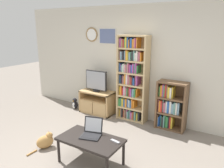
% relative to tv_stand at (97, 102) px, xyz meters
% --- Properties ---
extents(ground_plane, '(18.00, 18.00, 0.00)m').
position_rel_tv_stand_xyz_m(ground_plane, '(0.95, -2.08, -0.29)').
color(ground_plane, gray).
extents(wall_back, '(6.61, 0.09, 2.60)m').
position_rel_tv_stand_xyz_m(wall_back, '(0.93, 0.29, 1.02)').
color(wall_back, beige).
rests_on(wall_back, ground_plane).
extents(tv_stand, '(0.86, 0.44, 0.57)m').
position_rel_tv_stand_xyz_m(tv_stand, '(0.00, 0.00, 0.00)').
color(tv_stand, tan).
rests_on(tv_stand, ground_plane).
extents(television, '(0.59, 0.18, 0.52)m').
position_rel_tv_stand_xyz_m(television, '(-0.01, -0.00, 0.54)').
color(television, black).
rests_on(television, tv_stand).
extents(bookshelf_tall, '(0.69, 0.30, 1.95)m').
position_rel_tv_stand_xyz_m(bookshelf_tall, '(0.90, 0.11, 0.68)').
color(bookshelf_tall, tan).
rests_on(bookshelf_tall, ground_plane).
extents(bookshelf_short, '(0.61, 0.32, 1.03)m').
position_rel_tv_stand_xyz_m(bookshelf_short, '(1.81, 0.10, 0.21)').
color(bookshelf_short, brown).
rests_on(bookshelf_short, ground_plane).
extents(coffee_table, '(1.01, 0.56, 0.43)m').
position_rel_tv_stand_xyz_m(coffee_table, '(1.15, -1.80, 0.10)').
color(coffee_table, black).
rests_on(coffee_table, ground_plane).
extents(laptop, '(0.38, 0.37, 0.27)m').
position_rel_tv_stand_xyz_m(laptop, '(1.10, -1.70, 0.22)').
color(laptop, '#232326').
rests_on(laptop, coffee_table).
extents(remote_near_laptop, '(0.17, 0.07, 0.02)m').
position_rel_tv_stand_xyz_m(remote_near_laptop, '(1.53, -1.69, 0.16)').
color(remote_near_laptop, '#99999E').
rests_on(remote_near_laptop, coffee_table).
extents(cat, '(0.28, 0.53, 0.29)m').
position_rel_tv_stand_xyz_m(cat, '(0.17, -1.85, -0.16)').
color(cat, '#B78447').
rests_on(cat, ground_plane).
extents(penguin_figurine, '(0.16, 0.15, 0.30)m').
position_rel_tv_stand_xyz_m(penguin_figurine, '(-0.65, -0.11, -0.15)').
color(penguin_figurine, black).
rests_on(penguin_figurine, ground_plane).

